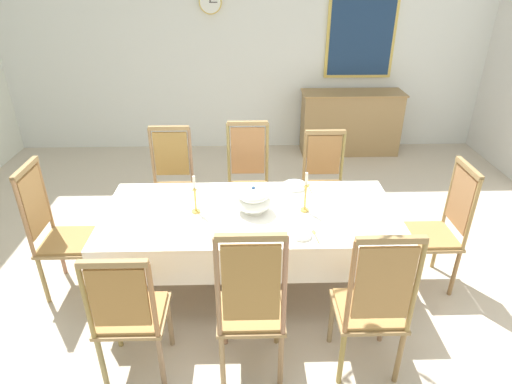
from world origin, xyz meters
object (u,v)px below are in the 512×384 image
object	(u,v)px
chair_north_c	(324,181)
spoon_secondary	(314,234)
chair_south_c	(373,304)
bowl_near_left	(295,185)
spoon_primary	(309,186)
soup_tureen	(253,199)
bowl_near_right	(301,234)
chair_south_a	(129,313)
chair_north_a	(172,181)
chair_north_b	(248,179)
sideboard	(350,123)
chair_head_west	(57,230)
framed_painting	(362,28)
candlestick_west	(195,198)
chair_south_b	(251,305)
candlestick_east	(305,196)
chair_head_east	(440,226)
mounted_clock	(210,2)
dining_table	(251,219)

from	to	relation	value
chair_north_c	spoon_secondary	xyz separation A→B (m)	(-0.30, -1.27, 0.20)
chair_south_c	bowl_near_left	bearing A→B (deg)	105.22
chair_north_c	spoon_primary	world-z (taller)	chair_north_c
soup_tureen	bowl_near_right	distance (m)	0.51
chair_south_a	soup_tureen	size ratio (longest dim) A/B	3.65
chair_north_a	chair_north_b	xyz separation A→B (m)	(0.77, 0.00, 0.01)
chair_south_a	chair_north_b	bearing A→B (deg)	67.31
chair_north_b	sideboard	xyz separation A→B (m)	(1.51, 2.09, -0.12)
chair_head_west	spoon_primary	world-z (taller)	chair_head_west
spoon_secondary	framed_painting	size ratio (longest dim) A/B	0.13
bowl_near_left	spoon_primary	world-z (taller)	bowl_near_left
chair_north_b	candlestick_west	world-z (taller)	chair_north_b
chair_south_c	chair_head_west	distance (m)	2.53
chair_north_a	chair_south_c	bearing A→B (deg)	129.87
chair_north_c	sideboard	world-z (taller)	chair_north_c
chair_south_b	candlestick_east	bearing A→B (deg)	64.30
spoon_primary	candlestick_east	bearing A→B (deg)	-105.31
chair_north_c	candlestick_east	size ratio (longest dim) A/B	3.07
chair_head_east	mounted_clock	world-z (taller)	mounted_clock
framed_painting	mounted_clock	bearing A→B (deg)	-179.74
chair_north_c	chair_head_west	bearing A→B (deg)	21.44
chair_south_c	bowl_near_left	distance (m)	1.40
dining_table	chair_head_east	bearing A→B (deg)	-0.00
spoon_primary	sideboard	distance (m)	2.77
chair_south_a	chair_head_east	distance (m)	2.54
chair_south_b	chair_north_b	size ratio (longest dim) A/B	1.05
chair_south_c	chair_north_a	bearing A→B (deg)	129.87
sideboard	framed_painting	bearing A→B (deg)	-109.06
chair_south_c	chair_head_east	bearing A→B (deg)	48.78
candlestick_east	framed_painting	world-z (taller)	framed_painting
chair_north_b	bowl_near_left	size ratio (longest dim) A/B	5.74
candlestick_west	candlestick_east	size ratio (longest dim) A/B	0.94
chair_north_a	spoon_primary	world-z (taller)	chair_north_a
dining_table	chair_head_west	size ratio (longest dim) A/B	2.03
chair_north_c	mounted_clock	xyz separation A→B (m)	(-1.24, 2.34, 1.51)
chair_head_east	soup_tureen	world-z (taller)	chair_head_east
chair_head_east	spoon_secondary	size ratio (longest dim) A/B	6.30
chair_south_c	soup_tureen	xyz separation A→B (m)	(-0.74, 0.93, 0.26)
dining_table	sideboard	world-z (taller)	sideboard
chair_south_a	framed_painting	distance (m)	4.96
soup_tureen	chair_north_b	bearing A→B (deg)	92.18
chair_head_east	chair_south_a	bearing A→B (deg)	111.30
bowl_near_right	spoon_primary	distance (m)	0.82
chair_north_c	soup_tureen	distance (m)	1.22
chair_head_west	bowl_near_left	world-z (taller)	chair_head_west
spoon_secondary	framed_painting	distance (m)	3.91
dining_table	spoon_primary	bearing A→B (deg)	39.45
chair_head_east	chair_north_c	bearing A→B (deg)	41.47
chair_north_a	candlestick_east	xyz separation A→B (m)	(1.22, -0.93, 0.31)
chair_north_a	spoon_primary	xyz separation A→B (m)	(1.31, -0.49, 0.18)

